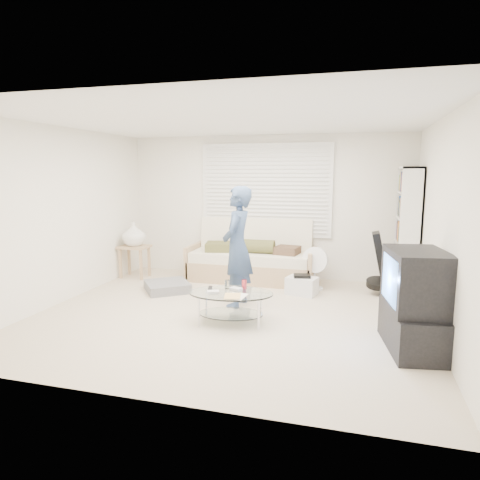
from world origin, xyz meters
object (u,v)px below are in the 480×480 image
(tv_unit, at_px, (415,302))
(coffee_table, at_px, (231,298))
(futon_sofa, at_px, (252,260))
(bookshelf, at_px, (407,231))

(tv_unit, relative_size, coffee_table, 0.95)
(futon_sofa, distance_m, bookshelf, 2.57)
(tv_unit, distance_m, coffee_table, 2.12)
(bookshelf, bearing_deg, tv_unit, -93.10)
(futon_sofa, height_order, tv_unit, tv_unit)
(futon_sofa, relative_size, coffee_table, 1.91)
(bookshelf, xyz_separation_m, coffee_table, (-2.22, -2.05, -0.66))
(futon_sofa, relative_size, tv_unit, 2.02)
(bookshelf, relative_size, tv_unit, 1.82)
(futon_sofa, bearing_deg, tv_unit, -45.76)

